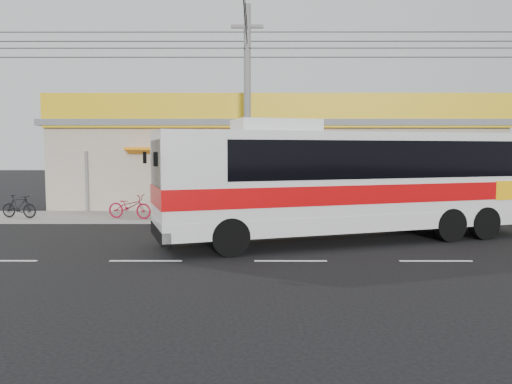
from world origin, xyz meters
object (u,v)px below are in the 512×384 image
(utility_pole, at_px, (247,43))
(motorbike_dark, at_px, (19,206))
(motorbike_red, at_px, (130,206))
(coach_bus, at_px, (357,177))

(utility_pole, bearing_deg, motorbike_dark, -178.49)
(motorbike_red, xyz_separation_m, utility_pole, (4.99, 0.42, 6.87))
(coach_bus, distance_m, motorbike_dark, 14.34)
(coach_bus, height_order, motorbike_red, coach_bus)
(coach_bus, distance_m, motorbike_red, 9.86)
(coach_bus, xyz_separation_m, motorbike_dark, (-13.56, 4.42, -1.50))
(motorbike_dark, bearing_deg, utility_pole, -76.21)
(coach_bus, height_order, utility_pole, utility_pole)
(motorbike_dark, distance_m, utility_pole, 11.97)
(coach_bus, bearing_deg, utility_pole, 110.93)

